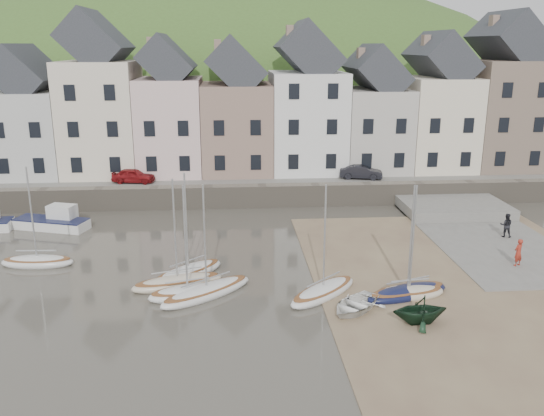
{
  "coord_description": "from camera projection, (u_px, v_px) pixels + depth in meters",
  "views": [
    {
      "loc": [
        -2.56,
        -28.29,
        12.89
      ],
      "look_at": [
        0.0,
        6.0,
        3.0
      ],
      "focal_mm": 37.65,
      "sensor_mm": 36.0,
      "label": 1
    }
  ],
  "objects": [
    {
      "name": "ground",
      "position": [
        280.0,
        292.0,
        30.85
      ],
      "size": [
        160.0,
        160.0,
        0.0
      ],
      "primitive_type": "plane",
      "color": "#403B32",
      "rests_on": "ground"
    },
    {
      "name": "quay_land",
      "position": [
        254.0,
        162.0,
        61.32
      ],
      "size": [
        90.0,
        30.0,
        1.5
      ],
      "primitive_type": "cube",
      "color": "#405F26",
      "rests_on": "ground"
    },
    {
      "name": "quay_street",
      "position": [
        260.0,
        178.0,
        50.07
      ],
      "size": [
        70.0,
        7.0,
        0.1
      ],
      "primitive_type": "cube",
      "color": "slate",
      "rests_on": "quay_land"
    },
    {
      "name": "seawall",
      "position": [
        262.0,
        196.0,
        46.9
      ],
      "size": [
        70.0,
        1.2,
        1.8
      ],
      "primitive_type": "cube",
      "color": "slate",
      "rests_on": "ground"
    },
    {
      "name": "beach",
      "position": [
        477.0,
        285.0,
        31.63
      ],
      "size": [
        18.0,
        26.0,
        0.06
      ],
      "primitive_type": "cube",
      "color": "brown",
      "rests_on": "ground"
    },
    {
      "name": "slipway",
      "position": [
        485.0,
        236.0,
        39.58
      ],
      "size": [
        8.0,
        18.0,
        0.12
      ],
      "primitive_type": "cube",
      "color": "slate",
      "rests_on": "ground"
    },
    {
      "name": "hillside",
      "position": [
        217.0,
        241.0,
        92.97
      ],
      "size": [
        134.4,
        84.0,
        84.0
      ],
      "color": "#405F26",
      "rests_on": "ground"
    },
    {
      "name": "townhouse_terrace",
      "position": [
        277.0,
        108.0,
        51.96
      ],
      "size": [
        61.05,
        8.0,
        13.93
      ],
      "color": "silver",
      "rests_on": "quay_land"
    },
    {
      "name": "sailboat_0",
      "position": [
        37.0,
        261.0,
        34.46
      ],
      "size": [
        4.43,
        1.74,
        6.32
      ],
      "color": "silver",
      "rests_on": "ground"
    },
    {
      "name": "sailboat_1",
      "position": [
        188.0,
        272.0,
        32.85
      ],
      "size": [
        4.55,
        4.33,
        6.32
      ],
      "color": "silver",
      "rests_on": "ground"
    },
    {
      "name": "sailboat_2",
      "position": [
        177.0,
        282.0,
        31.46
      ],
      "size": [
        5.3,
        2.94,
        6.32
      ],
      "color": "beige",
      "rests_on": "ground"
    },
    {
      "name": "sailboat_3",
      "position": [
        188.0,
        292.0,
        30.16
      ],
      "size": [
        4.45,
        2.58,
        6.32
      ],
      "color": "silver",
      "rests_on": "ground"
    },
    {
      "name": "sailboat_4",
      "position": [
        207.0,
        291.0,
        30.28
      ],
      "size": [
        5.43,
        4.69,
        6.32
      ],
      "color": "silver",
      "rests_on": "ground"
    },
    {
      "name": "sailboat_5",
      "position": [
        407.0,
        292.0,
        30.18
      ],
      "size": [
        5.13,
        3.03,
        6.32
      ],
      "color": "#13183C",
      "rests_on": "ground"
    },
    {
      "name": "sailboat_6",
      "position": [
        323.0,
        291.0,
        30.28
      ],
      "size": [
        4.71,
        4.51,
        6.32
      ],
      "color": "silver",
      "rests_on": "ground"
    },
    {
      "name": "sailboat_7",
      "position": [
        409.0,
        292.0,
        30.16
      ],
      "size": [
        4.03,
        1.96,
        6.32
      ],
      "color": "beige",
      "rests_on": "ground"
    },
    {
      "name": "motorboat_2",
      "position": [
        54.0,
        221.0,
        41.3
      ],
      "size": [
        5.68,
        3.29,
        1.7
      ],
      "color": "silver",
      "rests_on": "ground"
    },
    {
      "name": "rowboat_white",
      "position": [
        355.0,
        304.0,
        28.43
      ],
      "size": [
        3.95,
        3.95,
        0.67
      ],
      "primitive_type": "imported",
      "rotation": [
        0.0,
        0.0,
        -0.78
      ],
      "color": "white",
      "rests_on": "beach"
    },
    {
      "name": "rowboat_green",
      "position": [
        420.0,
        309.0,
        27.09
      ],
      "size": [
        2.79,
        2.45,
        1.39
      ],
      "primitive_type": "imported",
      "rotation": [
        0.0,
        0.0,
        -1.5
      ],
      "color": "black",
      "rests_on": "beach"
    },
    {
      "name": "person_red",
      "position": [
        518.0,
        252.0,
        33.96
      ],
      "size": [
        0.72,
        0.62,
        1.67
      ],
      "primitive_type": "imported",
      "rotation": [
        0.0,
        0.0,
        3.59
      ],
      "color": "maroon",
      "rests_on": "slipway"
    },
    {
      "name": "person_dark",
      "position": [
        506.0,
        225.0,
        39.07
      ],
      "size": [
        0.98,
        0.87,
        1.66
      ],
      "primitive_type": "imported",
      "rotation": [
        0.0,
        0.0,
        2.78
      ],
      "color": "black",
      "rests_on": "slipway"
    },
    {
      "name": "car_left",
      "position": [
        133.0,
        176.0,
        48.16
      ],
      "size": [
        3.77,
        1.97,
        1.22
      ],
      "primitive_type": "imported",
      "rotation": [
        0.0,
        0.0,
        1.42
      ],
      "color": "maroon",
      "rests_on": "quay_street"
    },
    {
      "name": "car_right",
      "position": [
        361.0,
        172.0,
        49.56
      ],
      "size": [
        3.87,
        2.09,
        1.21
      ],
      "primitive_type": "imported",
      "rotation": [
        0.0,
        0.0,
        1.34
      ],
      "color": "black",
      "rests_on": "quay_street"
    }
  ]
}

